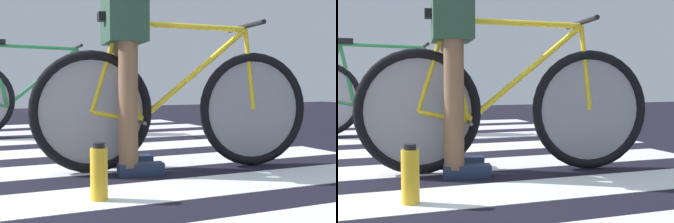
{
  "view_description": "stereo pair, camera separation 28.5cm",
  "coord_description": "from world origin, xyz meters",
  "views": [
    {
      "loc": [
        -0.17,
        -2.89,
        0.56
      ],
      "look_at": [
        1.32,
        0.3,
        0.34
      ],
      "focal_mm": 51.94,
      "sensor_mm": 36.0,
      "label": 1
    },
    {
      "loc": [
        0.12,
        -2.89,
        0.56
      ],
      "look_at": [
        1.32,
        0.3,
        0.34
      ],
      "focal_mm": 51.94,
      "sensor_mm": 36.0,
      "label": 2
    }
  ],
  "objects": [
    {
      "name": "bicycle_1_of_2",
      "position": [
        1.12,
        -0.24,
        0.41
      ],
      "size": [
        1.72,
        0.55,
        0.93
      ],
      "rotation": [
        0.0,
        0.0,
        -0.18
      ],
      "color": "black",
      "rests_on": "ground"
    },
    {
      "name": "cyclist_1_of_2",
      "position": [
        0.81,
        -0.19,
        0.69
      ],
      "size": [
        0.37,
        0.44,
        1.04
      ],
      "rotation": [
        0.0,
        0.0,
        -0.18
      ],
      "color": "brown",
      "rests_on": "ground"
    },
    {
      "name": "bicycle_2_of_2",
      "position": [
        0.63,
        1.97,
        0.41
      ],
      "size": [
        1.73,
        0.52,
        0.93
      ],
      "rotation": [
        0.0,
        0.0,
        -0.09
      ],
      "color": "black",
      "rests_on": "ground"
    },
    {
      "name": "water_bottle",
      "position": [
        0.46,
        -0.81,
        0.15
      ],
      "size": [
        0.08,
        0.08,
        0.26
      ],
      "color": "gold",
      "rests_on": "ground"
    }
  ]
}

